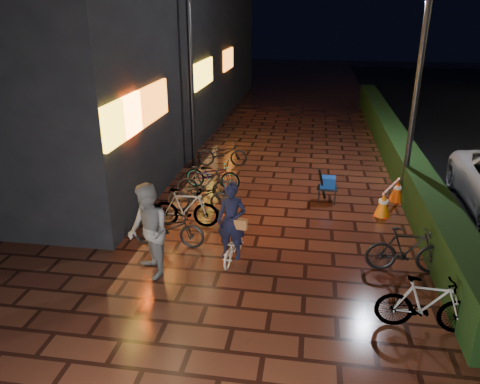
% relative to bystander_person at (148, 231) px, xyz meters
% --- Properties ---
extents(ground, '(80.00, 80.00, 0.00)m').
position_rel_bystander_person_xyz_m(ground, '(2.39, 0.29, -0.93)').
color(ground, '#381911').
rests_on(ground, ground).
extents(hedge, '(0.70, 20.00, 1.00)m').
position_rel_bystander_person_xyz_m(hedge, '(5.69, 8.29, -0.43)').
color(hedge, black).
rests_on(hedge, ground).
extents(bystander_person, '(1.10, 1.14, 1.85)m').
position_rel_bystander_person_xyz_m(bystander_person, '(0.00, 0.00, 0.00)').
color(bystander_person, '#5C5C5F').
rests_on(bystander_person, ground).
extents(storefront_block, '(12.09, 22.00, 9.00)m').
position_rel_bystander_person_xyz_m(storefront_block, '(-7.11, 11.79, 3.57)').
color(storefront_block, black).
rests_on(storefront_block, ground).
extents(lamp_post_hedge, '(0.52, 0.15, 5.46)m').
position_rel_bystander_person_xyz_m(lamp_post_hedge, '(5.39, 4.55, 2.08)').
color(lamp_post_hedge, black).
rests_on(lamp_post_hedge, ground).
extents(lamp_post_sf, '(0.53, 0.29, 5.69)m').
position_rel_bystander_person_xyz_m(lamp_post_sf, '(-0.78, 6.49, 2.20)').
color(lamp_post_sf, black).
rests_on(lamp_post_sf, ground).
extents(cyclist, '(0.64, 1.24, 1.72)m').
position_rel_bystander_person_xyz_m(cyclist, '(1.46, 0.76, -0.29)').
color(cyclist, silver).
rests_on(cyclist, ground).
extents(traffic_barrier, '(0.94, 1.51, 0.63)m').
position_rel_bystander_person_xyz_m(traffic_barrier, '(5.00, 4.05, -0.61)').
color(traffic_barrier, orange).
rests_on(traffic_barrier, ground).
extents(cart_assembly, '(0.56, 0.54, 0.99)m').
position_rel_bystander_person_xyz_m(cart_assembly, '(3.40, 4.22, -0.42)').
color(cart_assembly, black).
rests_on(cart_assembly, ground).
extents(parked_bikes_storefront, '(1.89, 6.25, 0.94)m').
position_rel_bystander_person_xyz_m(parked_bikes_storefront, '(0.14, 3.66, -0.49)').
color(parked_bikes_storefront, black).
rests_on(parked_bikes_storefront, ground).
extents(parked_bikes_hedge, '(1.58, 2.28, 0.94)m').
position_rel_bystander_person_xyz_m(parked_bikes_hedge, '(4.85, -0.02, -0.46)').
color(parked_bikes_hedge, black).
rests_on(parked_bikes_hedge, ground).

